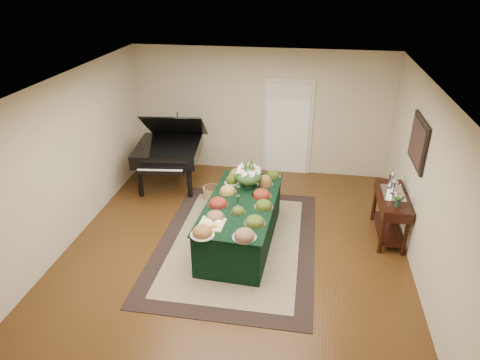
% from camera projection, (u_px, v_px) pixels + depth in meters
% --- Properties ---
extents(ground, '(6.00, 6.00, 0.00)m').
position_uv_depth(ground, '(237.00, 244.00, 7.16)').
color(ground, black).
rests_on(ground, ground).
extents(area_rug, '(2.59, 3.62, 0.01)m').
position_uv_depth(area_rug, '(237.00, 242.00, 7.18)').
color(area_rug, black).
rests_on(area_rug, ground).
extents(kitchen_doorway, '(1.05, 0.07, 2.10)m').
position_uv_depth(kitchen_doorway, '(288.00, 128.00, 9.23)').
color(kitchen_doorway, silver).
rests_on(kitchen_doorway, ground).
extents(buffet_table, '(1.18, 2.32, 0.76)m').
position_uv_depth(buffet_table, '(241.00, 222.00, 7.05)').
color(buffet_table, black).
rests_on(buffet_table, ground).
extents(food_platters, '(1.12, 2.33, 0.14)m').
position_uv_depth(food_platters, '(241.00, 200.00, 6.85)').
color(food_platters, silver).
rests_on(food_platters, buffet_table).
extents(cutting_board, '(0.38, 0.38, 0.10)m').
position_uv_depth(cutting_board, '(212.00, 222.00, 6.28)').
color(cutting_board, tan).
rests_on(cutting_board, buffet_table).
extents(green_goblets, '(0.12, 0.39, 0.18)m').
position_uv_depth(green_goblets, '(238.00, 196.00, 6.89)').
color(green_goblets, '#153521').
rests_on(green_goblets, buffet_table).
extents(floral_centerpiece, '(0.45, 0.45, 0.45)m').
position_uv_depth(floral_centerpiece, '(248.00, 173.00, 7.22)').
color(floral_centerpiece, '#153521').
rests_on(floral_centerpiece, buffet_table).
extents(grand_piano, '(1.50, 1.68, 1.60)m').
position_uv_depth(grand_piano, '(169.00, 150.00, 8.75)').
color(grand_piano, black).
rests_on(grand_piano, ground).
extents(wicker_basket, '(0.35, 0.35, 0.22)m').
position_uv_depth(wicker_basket, '(212.00, 192.00, 8.55)').
color(wicker_basket, '#A46F42').
rests_on(wicker_basket, ground).
extents(mahogany_sideboard, '(0.45, 1.21, 0.81)m').
position_uv_depth(mahogany_sideboard, '(392.00, 205.00, 7.09)').
color(mahogany_sideboard, black).
rests_on(mahogany_sideboard, ground).
extents(tea_service, '(0.34, 0.58, 0.30)m').
position_uv_depth(tea_service, '(393.00, 184.00, 7.09)').
color(tea_service, silver).
rests_on(tea_service, mahogany_sideboard).
extents(pink_bouquet, '(0.19, 0.19, 0.24)m').
position_uv_depth(pink_bouquet, '(399.00, 197.00, 6.61)').
color(pink_bouquet, '#153521').
rests_on(pink_bouquet, mahogany_sideboard).
extents(wall_painting, '(0.05, 0.95, 0.75)m').
position_uv_depth(wall_painting, '(418.00, 142.00, 6.55)').
color(wall_painting, black).
rests_on(wall_painting, ground).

